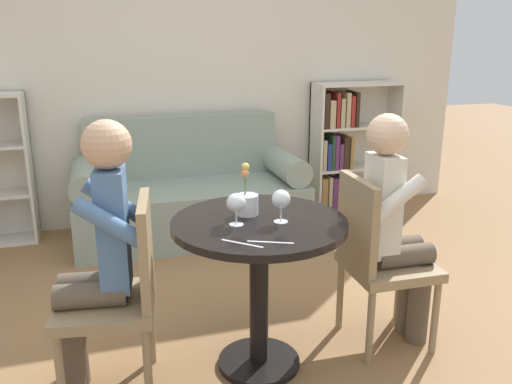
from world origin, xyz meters
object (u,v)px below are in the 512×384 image
(wine_glass_right, at_px, (281,200))
(bookshelf_right, at_px, (344,148))
(chair_right, at_px, (377,255))
(wine_glass_left, at_px, (236,204))
(couch, at_px, (190,196))
(person_right, at_px, (395,226))
(chair_left, at_px, (121,289))
(flower_vase, at_px, (247,200))
(person_left, at_px, (97,254))

(wine_glass_right, bearing_deg, bookshelf_right, 58.00)
(chair_right, relative_size, wine_glass_left, 6.15)
(couch, relative_size, bookshelf_right, 1.55)
(person_right, bearing_deg, couch, 22.58)
(bookshelf_right, xyz_separation_m, person_right, (-0.74, -2.13, 0.08))
(bookshelf_right, height_order, chair_left, bookshelf_right)
(chair_left, height_order, flower_vase, flower_vase)
(wine_glass_left, bearing_deg, couch, 86.58)
(person_left, height_order, wine_glass_right, person_left)
(chair_right, relative_size, person_right, 0.74)
(chair_left, bearing_deg, wine_glass_left, 93.83)
(person_left, bearing_deg, wine_glass_left, 92.46)
(chair_left, xyz_separation_m, wine_glass_right, (0.71, -0.06, 0.37))
(couch, bearing_deg, wine_glass_right, -87.46)
(bookshelf_right, height_order, chair_right, bookshelf_right)
(bookshelf_right, distance_m, wine_glass_right, 2.61)
(bookshelf_right, bearing_deg, chair_right, -111.42)
(person_right, height_order, wine_glass_left, person_right)
(couch, relative_size, chair_left, 1.97)
(couch, bearing_deg, person_right, -68.92)
(couch, relative_size, person_right, 1.47)
(chair_right, distance_m, wine_glass_right, 0.66)
(chair_left, relative_size, flower_vase, 3.67)
(couch, xyz_separation_m, wine_glass_right, (0.09, -1.94, 0.55))
(bookshelf_right, relative_size, person_left, 0.92)
(chair_right, distance_m, person_left, 1.35)
(chair_right, relative_size, wine_glass_right, 5.94)
(chair_right, bearing_deg, person_left, 91.29)
(couch, bearing_deg, wine_glass_left, -93.42)
(person_right, bearing_deg, wine_glass_right, 98.09)
(chair_left, relative_size, wine_glass_right, 5.94)
(wine_glass_left, distance_m, flower_vase, 0.16)
(chair_right, xyz_separation_m, wine_glass_right, (-0.54, -0.08, 0.37))
(person_left, height_order, flower_vase, person_left)
(chair_left, relative_size, chair_right, 1.00)
(person_left, xyz_separation_m, wine_glass_right, (0.80, -0.08, 0.20))
(bookshelf_right, xyz_separation_m, wine_glass_right, (-1.37, -2.20, 0.30))
(person_left, xyz_separation_m, flower_vase, (0.69, 0.07, 0.16))
(chair_right, relative_size, person_left, 0.73)
(person_left, bearing_deg, wine_glass_right, 92.28)
(person_left, distance_m, person_right, 1.43)
(bookshelf_right, bearing_deg, couch, -169.83)
(bookshelf_right, distance_m, chair_left, 2.99)
(person_right, xyz_separation_m, wine_glass_right, (-0.63, -0.07, 0.22))
(person_left, relative_size, wine_glass_right, 8.18)
(bookshelf_right, distance_m, person_right, 2.25)
(chair_right, height_order, person_left, person_left)
(wine_glass_left, height_order, wine_glass_right, wine_glass_right)
(chair_left, distance_m, person_left, 0.19)
(bookshelf_right, height_order, flower_vase, bookshelf_right)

